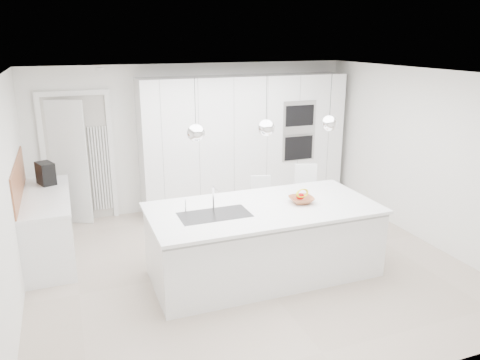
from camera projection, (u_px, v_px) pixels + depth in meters
name	position (u px, v px, depth m)	size (l,w,h in m)	color
floor	(248.00, 265.00, 6.26)	(5.50, 5.50, 0.00)	#BAA795
wall_back	(195.00, 137.00, 8.12)	(5.50, 5.50, 0.00)	white
wall_left	(8.00, 201.00, 4.96)	(5.00, 5.00, 0.00)	white
ceiling	(249.00, 74.00, 5.52)	(5.50, 5.50, 0.00)	white
tall_cabinets	(244.00, 143.00, 8.16)	(3.60, 0.60, 2.30)	white
oven_stack	(299.00, 131.00, 8.12)	(0.62, 0.04, 1.05)	#A5A5A8
doorway_frame	(79.00, 160.00, 7.50)	(1.11, 0.08, 2.13)	white
hallway_door	(62.00, 163.00, 7.38)	(0.82, 0.04, 2.00)	white
radiator	(100.00, 169.00, 7.65)	(0.32, 0.04, 1.40)	white
left_base_cabinets	(49.00, 227.00, 6.37)	(0.60, 1.80, 0.86)	white
left_worktop	(45.00, 196.00, 6.24)	(0.62, 1.82, 0.04)	white
oak_backsplash	(18.00, 179.00, 6.07)	(0.02, 1.80, 0.50)	#A8633D
island_base	(264.00, 243.00, 5.90)	(2.80, 1.20, 0.86)	white
island_worktop	(263.00, 208.00, 5.81)	(2.84, 1.40, 0.04)	white
island_sink	(215.00, 221.00, 5.56)	(0.84, 0.44, 0.18)	#3F3F42
island_tap	(213.00, 197.00, 5.69)	(0.02, 0.02, 0.30)	white
pendant_left	(196.00, 133.00, 5.18)	(0.20, 0.20, 0.20)	white
pendant_mid	(266.00, 128.00, 5.46)	(0.20, 0.20, 0.20)	white
pendant_right	(329.00, 123.00, 5.75)	(0.20, 0.20, 0.20)	white
fruit_bowl	(301.00, 200.00, 5.93)	(0.31, 0.31, 0.08)	#A8633D
espresso_machine	(46.00, 173.00, 6.65)	(0.19, 0.30, 0.32)	black
bar_stool_left	(263.00, 210.00, 6.89)	(0.32, 0.44, 0.96)	white
bar_stool_right	(309.00, 201.00, 7.08)	(0.35, 0.49, 1.07)	white
apple_a	(299.00, 196.00, 5.95)	(0.08, 0.08, 0.08)	#B70204
apple_b	(301.00, 196.00, 5.96)	(0.09, 0.09, 0.09)	#B70204
banana_bunch	(302.00, 193.00, 5.92)	(0.22, 0.22, 0.03)	#D3C814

